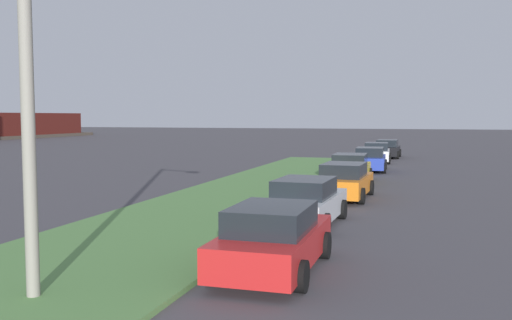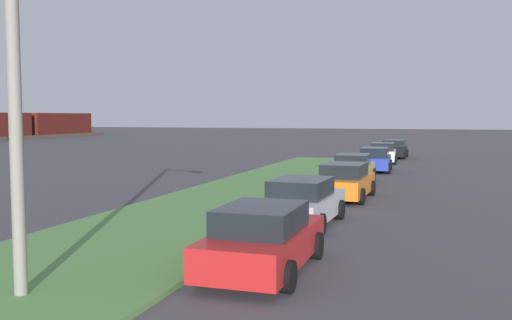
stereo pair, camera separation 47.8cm
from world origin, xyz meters
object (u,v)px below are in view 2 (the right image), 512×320
object	(u,v)px
parked_car_blue	(375,160)
streetlight	(27,58)
parked_car_silver	(302,202)
parked_car_black	(394,149)
parked_car_red	(263,239)
parked_car_orange	(345,181)
parked_car_yellow	(353,169)
parked_car_white	(383,153)

from	to	relation	value
parked_car_blue	streetlight	size ratio (longest dim) A/B	0.58
parked_car_silver	parked_car_blue	size ratio (longest dim) A/B	1.00
parked_car_silver	streetlight	xyz separation A→B (m)	(-8.65, 2.89, 3.67)
parked_car_black	parked_car_red	bearing A→B (deg)	-179.27
parked_car_orange	parked_car_black	size ratio (longest dim) A/B	1.01
parked_car_silver	streetlight	world-z (taller)	streetlight
parked_car_orange	parked_car_yellow	world-z (taller)	same
parked_car_blue	parked_car_white	bearing A→B (deg)	-1.44
parked_car_white	parked_car_orange	bearing A→B (deg)	178.01
parked_car_blue	parked_car_white	xyz separation A→B (m)	(6.60, 0.14, 0.00)
parked_car_blue	parked_car_black	world-z (taller)	same
parked_car_red	parked_car_blue	world-z (taller)	same
parked_car_white	parked_car_black	bearing A→B (deg)	-7.55
parked_car_white	streetlight	world-z (taller)	streetlight
parked_car_yellow	parked_car_orange	bearing A→B (deg)	-176.73
parked_car_red	streetlight	distance (m)	5.95
parked_car_yellow	streetlight	world-z (taller)	streetlight
parked_car_silver	parked_car_black	distance (m)	29.94
parked_car_silver	streetlight	size ratio (longest dim) A/B	0.58
parked_car_white	parked_car_silver	bearing A→B (deg)	176.97
parked_car_blue	parked_car_silver	bearing A→B (deg)	176.51
streetlight	parked_car_silver	bearing A→B (deg)	-18.50
parked_car_red	parked_car_black	world-z (taller)	same
parked_car_red	parked_car_white	world-z (taller)	same
parked_car_red	parked_car_orange	xyz separation A→B (m)	(11.32, 0.03, 0.00)
parked_car_red	parked_car_orange	bearing A→B (deg)	-0.07
parked_car_orange	parked_car_white	bearing A→B (deg)	2.76
parked_car_orange	parked_car_blue	distance (m)	12.11
parked_car_blue	parked_car_black	size ratio (longest dim) A/B	1.01
parked_car_yellow	parked_car_red	bearing A→B (deg)	-179.92
parked_car_white	parked_car_black	xyz separation A→B (m)	(5.23, -0.44, 0.00)
parked_car_silver	parked_car_orange	world-z (taller)	same
parked_car_yellow	streetlight	size ratio (longest dim) A/B	0.58
parked_car_silver	parked_car_blue	world-z (taller)	same
parked_car_blue	parked_car_black	xyz separation A→B (m)	(11.83, -0.29, 0.00)
parked_car_silver	parked_car_orange	size ratio (longest dim) A/B	1.00
parked_car_orange	parked_car_red	bearing A→B (deg)	-177.86
parked_car_orange	parked_car_white	distance (m)	18.72
parked_car_silver	parked_car_black	bearing A→B (deg)	1.18
parked_car_red	parked_car_yellow	world-z (taller)	same
parked_car_silver	parked_car_white	bearing A→B (deg)	1.97
parked_car_orange	parked_car_black	xyz separation A→B (m)	(23.94, -0.18, 0.00)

